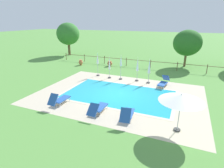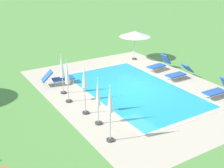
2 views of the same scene
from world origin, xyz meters
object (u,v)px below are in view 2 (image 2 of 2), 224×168
(patio_umbrella_closed_row_mid_west, at_px, (62,68))
(patio_umbrella_closed_row_west, at_px, (98,96))
(sun_lounger_north_far, at_px, (59,78))
(patio_umbrella_closed_row_centre, at_px, (110,104))
(sun_lounger_north_near_steps, at_px, (218,90))
(patio_umbrella_closed_row_east, at_px, (84,82))
(patio_umbrella_closed_row_mid_east, at_px, (67,75))
(sun_lounger_north_end, at_px, (179,73))
(patio_umbrella_open_foreground, at_px, (135,34))
(sun_lounger_north_mid, at_px, (159,64))

(patio_umbrella_closed_row_mid_west, bearing_deg, patio_umbrella_closed_row_west, 179.82)
(sun_lounger_north_far, distance_m, patio_umbrella_closed_row_centre, 7.04)
(sun_lounger_north_near_steps, xyz_separation_m, patio_umbrella_closed_row_east, (2.00, 7.03, 1.24))
(sun_lounger_north_far, height_order, patio_umbrella_closed_row_mid_east, patio_umbrella_closed_row_mid_east)
(sun_lounger_north_near_steps, height_order, patio_umbrella_closed_row_east, patio_umbrella_closed_row_east)
(sun_lounger_north_end, bearing_deg, patio_umbrella_closed_row_east, 98.60)
(patio_umbrella_closed_row_west, bearing_deg, patio_umbrella_closed_row_centre, 169.44)
(sun_lounger_north_near_steps, relative_size, patio_umbrella_closed_row_mid_east, 0.79)
(sun_lounger_north_far, relative_size, patio_umbrella_closed_row_east, 0.81)
(patio_umbrella_closed_row_mid_east, bearing_deg, patio_umbrella_open_foreground, -59.85)
(patio_umbrella_closed_row_mid_west, bearing_deg, sun_lounger_north_far, -12.39)
(sun_lounger_north_mid, distance_m, patio_umbrella_closed_row_west, 8.35)
(sun_lounger_north_far, relative_size, patio_umbrella_open_foreground, 0.87)
(sun_lounger_north_end, bearing_deg, patio_umbrella_open_foreground, -0.46)
(patio_umbrella_closed_row_west, relative_size, patio_umbrella_closed_row_mid_west, 0.98)
(patio_umbrella_closed_row_mid_east, distance_m, patio_umbrella_closed_row_east, 1.65)
(patio_umbrella_open_foreground, distance_m, patio_umbrella_closed_row_west, 10.06)
(patio_umbrella_closed_row_east, bearing_deg, patio_umbrella_closed_row_west, -178.22)
(patio_umbrella_closed_row_mid_west, height_order, patio_umbrella_closed_row_mid_east, patio_umbrella_closed_row_mid_east)
(patio_umbrella_closed_row_west, height_order, patio_umbrella_closed_row_mid_west, patio_umbrella_closed_row_mid_west)
(sun_lounger_north_near_steps, distance_m, patio_umbrella_closed_row_centre, 7.40)
(sun_lounger_north_near_steps, xyz_separation_m, patio_umbrella_closed_row_mid_east, (3.63, 7.18, 1.10))
(sun_lounger_north_far, xyz_separation_m, patio_umbrella_closed_row_east, (-4.23, 0.36, 1.25))
(sun_lounger_north_far, xyz_separation_m, sun_lounger_north_end, (-3.15, -6.75, -0.01))
(patio_umbrella_closed_row_west, height_order, patio_umbrella_closed_row_mid_east, patio_umbrella_closed_row_mid_east)
(sun_lounger_north_near_steps, bearing_deg, patio_umbrella_closed_row_east, 74.12)
(sun_lounger_north_near_steps, bearing_deg, patio_umbrella_closed_row_west, 83.52)
(patio_umbrella_closed_row_centre, bearing_deg, patio_umbrella_closed_row_mid_west, -2.98)
(patio_umbrella_open_foreground, bearing_deg, patio_umbrella_closed_row_east, 129.41)
(patio_umbrella_open_foreground, bearing_deg, sun_lounger_north_end, 179.54)
(sun_lounger_north_end, relative_size, patio_umbrella_closed_row_mid_west, 0.85)
(sun_lounger_north_near_steps, bearing_deg, patio_umbrella_open_foreground, -0.93)
(patio_umbrella_open_foreground, distance_m, patio_umbrella_closed_row_mid_west, 7.76)
(patio_umbrella_open_foreground, height_order, patio_umbrella_closed_row_east, patio_umbrella_closed_row_east)
(sun_lounger_north_end, distance_m, patio_umbrella_closed_row_west, 7.50)
(patio_umbrella_closed_row_centre, xyz_separation_m, patio_umbrella_closed_row_mid_east, (4.30, -0.08, -0.17))
(patio_umbrella_closed_row_mid_east, bearing_deg, sun_lounger_north_end, -94.38)
(patio_umbrella_open_foreground, xyz_separation_m, patio_umbrella_closed_row_east, (-5.88, 7.16, -0.30))
(patio_umbrella_closed_row_centre, relative_size, patio_umbrella_closed_row_east, 1.01)
(sun_lounger_north_far, xyz_separation_m, patio_umbrella_closed_row_centre, (-6.89, 0.60, 1.28))
(sun_lounger_north_near_steps, bearing_deg, patio_umbrella_closed_row_mid_west, 55.47)
(sun_lounger_north_far, xyz_separation_m, patio_umbrella_closed_row_mid_west, (-1.43, 0.31, 1.10))
(sun_lounger_north_mid, height_order, sun_lounger_north_far, sun_lounger_north_mid)
(sun_lounger_north_far, relative_size, patio_umbrella_closed_row_west, 0.89)
(patio_umbrella_open_foreground, bearing_deg, patio_umbrella_closed_row_mid_east, 120.15)
(sun_lounger_north_end, distance_m, patio_umbrella_closed_row_east, 7.31)
(patio_umbrella_closed_row_mid_west, bearing_deg, sun_lounger_north_mid, -88.04)
(patio_umbrella_open_foreground, relative_size, patio_umbrella_closed_row_mid_east, 0.98)
(sun_lounger_north_near_steps, relative_size, sun_lounger_north_mid, 0.98)
(sun_lounger_north_mid, height_order, patio_umbrella_closed_row_west, patio_umbrella_closed_row_west)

